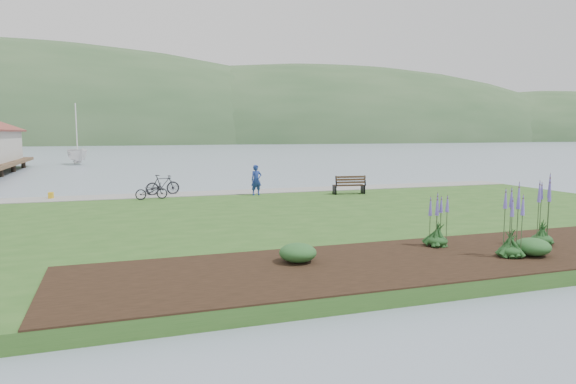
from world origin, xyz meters
The scene contains 16 objects.
ground centered at (0.00, 0.00, 0.00)m, with size 600.00×600.00×0.00m, color gray.
lawn centered at (0.00, -2.00, 0.20)m, with size 34.00×20.00×0.40m, color #29511C.
shoreline_path centered at (0.00, 6.90, 0.42)m, with size 34.00×2.20×0.03m, color gray.
garden_bed centered at (3.00, -9.80, 0.42)m, with size 24.00×4.40×0.04m, color black.
far_hillside centered at (20.00, 170.00, 0.00)m, with size 580.00×80.00×38.00m, color #2F4F2C, non-canonical shape.
park_bench centered at (4.91, 4.11, 0.93)m, with size 1.78×0.89×1.06m.
person centered at (-0.07, 5.30, 1.36)m, with size 0.70×0.48×1.93m, color navy.
bicycle_a centered at (-5.58, 5.31, 0.83)m, with size 1.63×0.57×0.85m, color black.
bicycle_b centered at (-4.87, 7.03, 0.96)m, with size 1.84×0.53×1.11m, color black.
sailboat centered at (-11.33, 44.71, 0.00)m, with size 8.75×8.91×23.06m, color silver.
pannier centered at (-10.44, 7.20, 0.57)m, with size 0.20×0.32×0.34m, color gold.
echium_0 centered at (2.68, -10.48, 1.36)m, with size 0.62×0.62×2.15m.
echium_1 centered at (4.69, -9.55, 1.41)m, with size 0.62×0.62×2.35m.
echium_4 centered at (1.59, -8.72, 1.18)m, with size 0.62×0.62×1.77m.
shrub_0 centered at (-2.94, -9.16, 0.68)m, with size 0.97×0.97×0.49m, color #1E4C21.
shrub_1 centered at (3.35, -10.56, 0.68)m, with size 0.95×0.95×0.48m, color #1E4C21.
Camera 1 is at (-7.38, -21.35, 3.76)m, focal length 32.00 mm.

